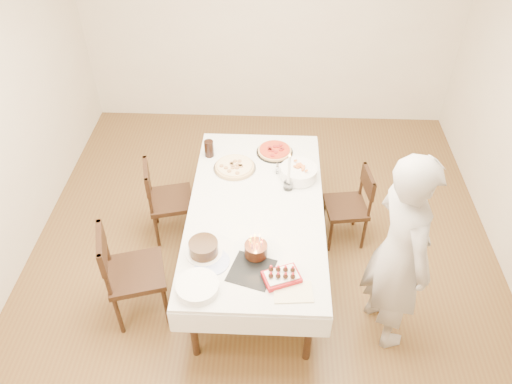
{
  "coord_description": "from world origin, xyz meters",
  "views": [
    {
      "loc": [
        0.07,
        -3.17,
        3.64
      ],
      "look_at": [
        -0.06,
        -0.09,
        0.92
      ],
      "focal_mm": 35.0,
      "sensor_mm": 36.0,
      "label": 1
    }
  ],
  "objects_px": {
    "chair_left_savory": "(171,200)",
    "chair_right_savory": "(346,207)",
    "strawberry_box": "(282,276)",
    "layer_cake": "(204,248)",
    "pizza_pepperoni": "(275,151)",
    "dining_table": "(256,238)",
    "pizza_white": "(235,167)",
    "pasta_bowl": "(299,172)",
    "taper_candle": "(289,171)",
    "person": "(400,254)",
    "birthday_cake": "(256,247)",
    "cola_glass": "(209,149)",
    "chair_left_dessert": "(136,273)"
  },
  "relations": [
    {
      "from": "chair_left_dessert",
      "to": "pizza_pepperoni",
      "type": "height_order",
      "value": "chair_left_dessert"
    },
    {
      "from": "person",
      "to": "cola_glass",
      "type": "height_order",
      "value": "person"
    },
    {
      "from": "layer_cake",
      "to": "strawberry_box",
      "type": "relative_size",
      "value": 1.09
    },
    {
      "from": "person",
      "to": "taper_candle",
      "type": "bearing_deg",
      "value": 24.56
    },
    {
      "from": "pizza_white",
      "to": "layer_cake",
      "type": "xyz_separation_m",
      "value": [
        -0.16,
        -1.05,
        0.04
      ]
    },
    {
      "from": "birthday_cake",
      "to": "taper_candle",
      "type": "bearing_deg",
      "value": 72.35
    },
    {
      "from": "birthday_cake",
      "to": "person",
      "type": "bearing_deg",
      "value": -3.84
    },
    {
      "from": "chair_left_dessert",
      "to": "birthday_cake",
      "type": "xyz_separation_m",
      "value": [
        0.97,
        -0.0,
        0.37
      ]
    },
    {
      "from": "chair_left_savory",
      "to": "pizza_white",
      "type": "distance_m",
      "value": 0.71
    },
    {
      "from": "chair_right_savory",
      "to": "birthday_cake",
      "type": "xyz_separation_m",
      "value": [
        -0.82,
        -0.94,
        0.44
      ]
    },
    {
      "from": "pizza_white",
      "to": "cola_glass",
      "type": "height_order",
      "value": "cola_glass"
    },
    {
      "from": "cola_glass",
      "to": "birthday_cake",
      "type": "xyz_separation_m",
      "value": [
        0.5,
        -1.24,
        0.01
      ]
    },
    {
      "from": "pizza_pepperoni",
      "to": "layer_cake",
      "type": "height_order",
      "value": "layer_cake"
    },
    {
      "from": "chair_left_savory",
      "to": "chair_left_dessert",
      "type": "bearing_deg",
      "value": 68.48
    },
    {
      "from": "taper_candle",
      "to": "dining_table",
      "type": "bearing_deg",
      "value": -137.05
    },
    {
      "from": "chair_right_savory",
      "to": "chair_left_savory",
      "type": "relative_size",
      "value": 0.94
    },
    {
      "from": "pasta_bowl",
      "to": "taper_candle",
      "type": "height_order",
      "value": "taper_candle"
    },
    {
      "from": "dining_table",
      "to": "pizza_pepperoni",
      "type": "xyz_separation_m",
      "value": [
        0.15,
        0.78,
        0.4
      ]
    },
    {
      "from": "dining_table",
      "to": "pizza_white",
      "type": "xyz_separation_m",
      "value": [
        -0.22,
        0.51,
        0.4
      ]
    },
    {
      "from": "dining_table",
      "to": "pizza_pepperoni",
      "type": "bearing_deg",
      "value": 79.3
    },
    {
      "from": "taper_candle",
      "to": "birthday_cake",
      "type": "xyz_separation_m",
      "value": [
        -0.25,
        -0.79,
        -0.1
      ]
    },
    {
      "from": "chair_right_savory",
      "to": "pizza_white",
      "type": "height_order",
      "value": "chair_right_savory"
    },
    {
      "from": "person",
      "to": "pizza_pepperoni",
      "type": "height_order",
      "value": "person"
    },
    {
      "from": "pasta_bowl",
      "to": "layer_cake",
      "type": "bearing_deg",
      "value": -128.37
    },
    {
      "from": "pizza_white",
      "to": "birthday_cake",
      "type": "distance_m",
      "value": 1.08
    },
    {
      "from": "dining_table",
      "to": "cola_glass",
      "type": "bearing_deg",
      "value": 123.94
    },
    {
      "from": "pasta_bowl",
      "to": "taper_candle",
      "type": "relative_size",
      "value": 0.85
    },
    {
      "from": "chair_right_savory",
      "to": "birthday_cake",
      "type": "relative_size",
      "value": 4.61
    },
    {
      "from": "person",
      "to": "strawberry_box",
      "type": "relative_size",
      "value": 6.82
    },
    {
      "from": "pizza_white",
      "to": "pasta_bowl",
      "type": "relative_size",
      "value": 1.2
    },
    {
      "from": "chair_left_savory",
      "to": "layer_cake",
      "type": "relative_size",
      "value": 3.02
    },
    {
      "from": "taper_candle",
      "to": "layer_cake",
      "type": "bearing_deg",
      "value": -129.65
    },
    {
      "from": "chair_right_savory",
      "to": "layer_cake",
      "type": "distance_m",
      "value": 1.59
    },
    {
      "from": "chair_left_savory",
      "to": "cola_glass",
      "type": "relative_size",
      "value": 5.27
    },
    {
      "from": "taper_candle",
      "to": "strawberry_box",
      "type": "relative_size",
      "value": 1.48
    },
    {
      "from": "chair_left_dessert",
      "to": "pasta_bowl",
      "type": "xyz_separation_m",
      "value": [
        1.32,
        0.94,
        0.33
      ]
    },
    {
      "from": "strawberry_box",
      "to": "layer_cake",
      "type": "bearing_deg",
      "value": 158.76
    },
    {
      "from": "chair_right_savory",
      "to": "birthday_cake",
      "type": "distance_m",
      "value": 1.32
    },
    {
      "from": "pizza_pepperoni",
      "to": "birthday_cake",
      "type": "height_order",
      "value": "birthday_cake"
    },
    {
      "from": "chair_right_savory",
      "to": "pizza_pepperoni",
      "type": "bearing_deg",
      "value": 143.68
    },
    {
      "from": "chair_right_savory",
      "to": "taper_candle",
      "type": "xyz_separation_m",
      "value": [
        -0.56,
        -0.15,
        0.54
      ]
    },
    {
      "from": "chair_left_savory",
      "to": "person",
      "type": "xyz_separation_m",
      "value": [
        1.91,
        -1.01,
        0.46
      ]
    },
    {
      "from": "strawberry_box",
      "to": "dining_table",
      "type": "bearing_deg",
      "value": 105.98
    },
    {
      "from": "chair_left_dessert",
      "to": "birthday_cake",
      "type": "bearing_deg",
      "value": 163.35
    },
    {
      "from": "pizza_white",
      "to": "pasta_bowl",
      "type": "xyz_separation_m",
      "value": [
        0.59,
        -0.1,
        0.04
      ]
    },
    {
      "from": "cola_glass",
      "to": "strawberry_box",
      "type": "relative_size",
      "value": 0.63
    },
    {
      "from": "dining_table",
      "to": "taper_candle",
      "type": "height_order",
      "value": "taper_candle"
    },
    {
      "from": "chair_left_savory",
      "to": "chair_right_savory",
      "type": "bearing_deg",
      "value": 165.71
    },
    {
      "from": "chair_left_savory",
      "to": "strawberry_box",
      "type": "relative_size",
      "value": 3.3
    },
    {
      "from": "chair_right_savory",
      "to": "pasta_bowl",
      "type": "distance_m",
      "value": 0.62
    }
  ]
}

